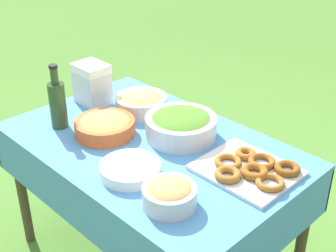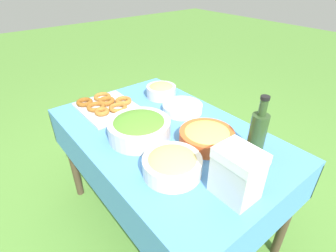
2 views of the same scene
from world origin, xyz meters
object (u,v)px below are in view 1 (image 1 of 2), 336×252
(olive_oil_bottle, at_px, (58,103))
(donut_platter, at_px, (250,169))
(pasta_bowl, at_px, (141,102))
(fruit_bowl, at_px, (105,126))
(cooler_box, at_px, (92,84))
(salad_bowl, at_px, (181,124))
(plate_stack, at_px, (130,169))
(bread_bowl, at_px, (169,194))

(olive_oil_bottle, bearing_deg, donut_platter, 20.50)
(pasta_bowl, height_order, olive_oil_bottle, olive_oil_bottle)
(fruit_bowl, height_order, cooler_box, cooler_box)
(pasta_bowl, xyz_separation_m, olive_oil_bottle, (-0.15, -0.39, 0.07))
(salad_bowl, relative_size, pasta_bowl, 1.26)
(plate_stack, relative_size, olive_oil_bottle, 0.79)
(olive_oil_bottle, bearing_deg, salad_bowl, 36.08)
(salad_bowl, distance_m, plate_stack, 0.38)
(plate_stack, height_order, cooler_box, cooler_box)
(salad_bowl, height_order, fruit_bowl, salad_bowl)
(cooler_box, bearing_deg, fruit_bowl, -27.76)
(plate_stack, relative_size, cooler_box, 1.15)
(plate_stack, height_order, bread_bowl, bread_bowl)
(salad_bowl, xyz_separation_m, bread_bowl, (0.32, -0.39, -0.01))
(bread_bowl, height_order, fruit_bowl, bread_bowl)
(pasta_bowl, height_order, donut_platter, pasta_bowl)
(plate_stack, bearing_deg, donut_platter, 46.58)
(fruit_bowl, bearing_deg, donut_platter, 18.32)
(fruit_bowl, xyz_separation_m, cooler_box, (-0.31, 0.17, 0.06))
(cooler_box, bearing_deg, pasta_bowl, 24.58)
(salad_bowl, relative_size, bread_bowl, 1.63)
(cooler_box, bearing_deg, bread_bowl, -19.72)
(salad_bowl, xyz_separation_m, fruit_bowl, (-0.26, -0.24, -0.02))
(plate_stack, bearing_deg, pasta_bowl, 134.01)
(bread_bowl, bearing_deg, plate_stack, 174.19)
(plate_stack, bearing_deg, fruit_bowl, 158.54)
(salad_bowl, distance_m, fruit_bowl, 0.35)
(olive_oil_bottle, relative_size, fruit_bowl, 1.12)
(donut_platter, distance_m, olive_oil_bottle, 0.94)
(donut_platter, bearing_deg, bread_bowl, -102.36)
(donut_platter, height_order, plate_stack, same)
(olive_oil_bottle, distance_m, fruit_bowl, 0.25)
(salad_bowl, xyz_separation_m, olive_oil_bottle, (-0.47, -0.34, 0.06))
(pasta_bowl, relative_size, olive_oil_bottle, 0.83)
(pasta_bowl, xyz_separation_m, bread_bowl, (0.65, -0.44, -0.00))
(salad_bowl, bearing_deg, plate_stack, -78.75)
(olive_oil_bottle, bearing_deg, bread_bowl, -3.54)
(fruit_bowl, bearing_deg, pasta_bowl, 102.78)
(fruit_bowl, bearing_deg, cooler_box, 152.24)
(donut_platter, distance_m, fruit_bowl, 0.70)
(fruit_bowl, distance_m, cooler_box, 0.36)
(pasta_bowl, bearing_deg, cooler_box, -155.42)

